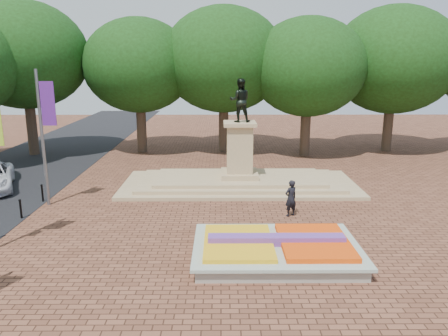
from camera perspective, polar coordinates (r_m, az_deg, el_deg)
name	(u,v)px	position (r m, az deg, el deg)	size (l,w,h in m)	color
ground	(247,237)	(18.97, 3.00, -9.04)	(90.00, 90.00, 0.00)	brown
flower_bed	(277,249)	(17.09, 6.91, -10.40)	(6.30, 4.30, 0.91)	gray
monument	(239,172)	(26.29, 2.02, -0.51)	(14.00, 6.00, 6.40)	tan
tree_row_back	(264,70)	(35.64, 5.26, 12.58)	(44.80, 8.80, 10.43)	#39291F
pedestrian	(291,198)	(21.42, 8.71, -3.92)	(0.66, 0.43, 1.81)	black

